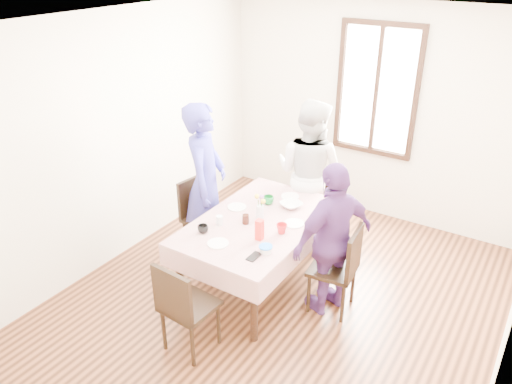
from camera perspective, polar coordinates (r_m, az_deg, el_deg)
ground at (r=5.24m, az=3.02°, el=-11.88°), size 4.50×4.50×0.00m
back_wall at (r=6.47m, az=13.40°, el=8.67°), size 4.00×0.00×4.00m
window_frame at (r=6.37m, az=13.62°, el=11.19°), size 1.02×0.06×1.62m
window_pane at (r=6.38m, az=13.65°, el=11.21°), size 0.90×0.02×1.50m
dining_table at (r=5.22m, az=0.30°, el=-6.93°), size 0.97×1.62×0.75m
tablecloth at (r=5.02m, az=0.31°, el=-3.30°), size 1.09×1.74×0.01m
chair_left at (r=5.69m, az=-5.80°, el=-3.09°), size 0.47×0.47×0.91m
chair_right at (r=4.91m, az=8.74°, el=-8.60°), size 0.47×0.47×0.91m
chair_far at (r=6.02m, az=5.96°, el=-1.34°), size 0.46×0.46×0.91m
chair_near at (r=4.46m, az=-7.55°, el=-12.66°), size 0.45×0.45×0.91m
person_left at (r=5.47m, az=-5.84°, el=0.98°), size 0.66×0.78×1.82m
person_far at (r=5.82m, az=6.06°, el=2.21°), size 0.88×0.70×1.74m
person_right at (r=4.74m, az=8.76°, el=-5.37°), size 0.72×0.98×1.55m
mug_black at (r=4.82m, az=-6.06°, el=-4.21°), size 0.11×0.11×0.08m
mug_flag at (r=4.79m, az=2.95°, el=-4.20°), size 0.15×0.15×0.10m
mug_green at (r=5.31m, az=1.42°, el=-0.92°), size 0.13×0.13×0.09m
serving_bowl at (r=5.26m, az=4.03°, el=-1.46°), size 0.29×0.29×0.05m
juice_carton at (r=4.66m, az=0.39°, el=-4.33°), size 0.06×0.06×0.20m
butter_tub at (r=4.51m, az=1.11°, el=-6.58°), size 0.11×0.11×0.05m
jam_jar at (r=4.94m, az=-1.18°, el=-3.12°), size 0.07×0.07×0.10m
drinking_glass at (r=4.94m, az=-4.18°, el=-3.22°), size 0.07×0.07×0.10m
smartphone at (r=4.46m, az=-0.24°, el=-7.36°), size 0.08×0.16×0.01m
flower_vase at (r=5.01m, az=0.47°, el=-2.34°), size 0.08×0.08×0.15m
plate_left at (r=5.26m, az=-2.18°, el=-1.72°), size 0.20×0.20×0.01m
plate_right at (r=4.97m, az=4.35°, el=-3.58°), size 0.20×0.20×0.01m
plate_far at (r=5.48m, az=3.89°, el=-0.50°), size 0.20×0.20×0.01m
plate_near at (r=4.65m, az=-4.35°, el=-5.85°), size 0.20×0.20×0.01m
butter_lid at (r=4.49m, az=1.11°, el=-6.23°), size 0.12×0.12×0.01m
flower_bunch at (r=4.95m, az=0.47°, el=-1.07°), size 0.09×0.09×0.10m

